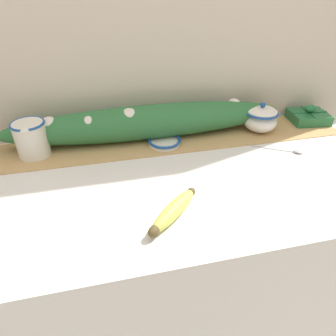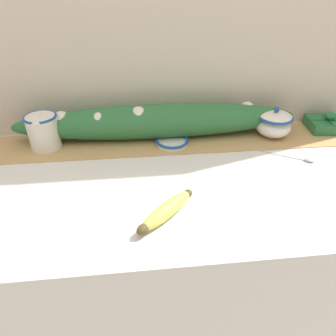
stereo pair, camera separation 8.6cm
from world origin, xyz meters
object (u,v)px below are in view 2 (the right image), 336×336
at_px(cream_pitcher, 43,131).
at_px(sugar_bowl, 274,123).
at_px(small_dish, 172,142).
at_px(spoon, 303,159).
at_px(banana, 166,210).
at_px(gift_box, 327,124).

distance_m(cream_pitcher, sugar_bowl, 0.82).
height_order(sugar_bowl, small_dish, sugar_bowl).
height_order(sugar_bowl, spoon, sugar_bowl).
bearing_deg(cream_pitcher, small_dish, -3.74).
bearing_deg(small_dish, spoon, -19.54).
bearing_deg(spoon, small_dish, -169.13).
bearing_deg(spoon, sugar_bowl, 132.54).
height_order(small_dish, spoon, small_dish).
xyz_separation_m(sugar_bowl, banana, (-0.44, -0.40, -0.03)).
relative_size(sugar_bowl, gift_box, 0.81).
bearing_deg(small_dish, sugar_bowl, 4.11).
bearing_deg(spoon, cream_pitcher, -161.25).
bearing_deg(gift_box, small_dish, -174.67).
xyz_separation_m(banana, gift_box, (0.67, 0.43, 0.00)).
bearing_deg(gift_box, sugar_bowl, -172.69).
bearing_deg(banana, sugar_bowl, 42.18).
distance_m(banana, gift_box, 0.80).
bearing_deg(sugar_bowl, cream_pitcher, 179.90).
xyz_separation_m(spoon, gift_box, (0.20, 0.21, 0.02)).
height_order(cream_pitcher, small_dish, cream_pitcher).
distance_m(sugar_bowl, banana, 0.59).
distance_m(cream_pitcher, small_dish, 0.44).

